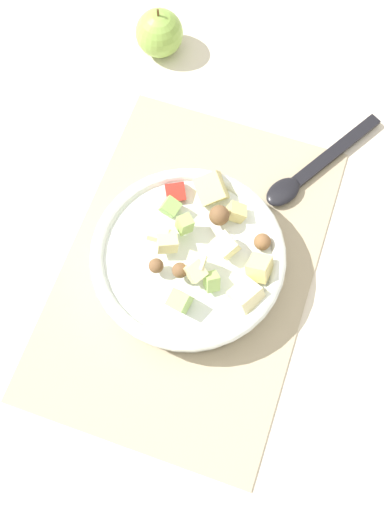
{
  "coord_description": "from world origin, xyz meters",
  "views": [
    {
      "loc": [
        0.28,
        0.1,
        0.79
      ],
      "look_at": [
        -0.0,
        0.0,
        0.04
      ],
      "focal_mm": 42.94,
      "sensor_mm": 36.0,
      "label": 1
    }
  ],
  "objects": [
    {
      "name": "ground_plane",
      "position": [
        0.0,
        0.0,
        0.0
      ],
      "size": [
        2.4,
        2.4,
        0.0
      ],
      "primitive_type": "plane",
      "color": "silver"
    },
    {
      "name": "serving_spoon",
      "position": [
        -0.19,
        0.11,
        0.01
      ],
      "size": [
        0.2,
        0.14,
        0.01
      ],
      "color": "black",
      "rests_on": "placemat"
    },
    {
      "name": "whole_apple",
      "position": [
        -0.34,
        -0.17,
        0.04
      ],
      "size": [
        0.07,
        0.07,
        0.09
      ],
      "color": "#8CB74C",
      "rests_on": "ground_plane"
    },
    {
      "name": "placemat",
      "position": [
        0.0,
        0.0,
        0.0
      ],
      "size": [
        0.49,
        0.33,
        0.01
      ],
      "primitive_type": "cube",
      "color": "tan",
      "rests_on": "ground_plane"
    },
    {
      "name": "salad_bowl",
      "position": [
        -0.0,
        0.01,
        0.04
      ],
      "size": [
        0.26,
        0.26,
        0.09
      ],
      "color": "white",
      "rests_on": "placemat"
    }
  ]
}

